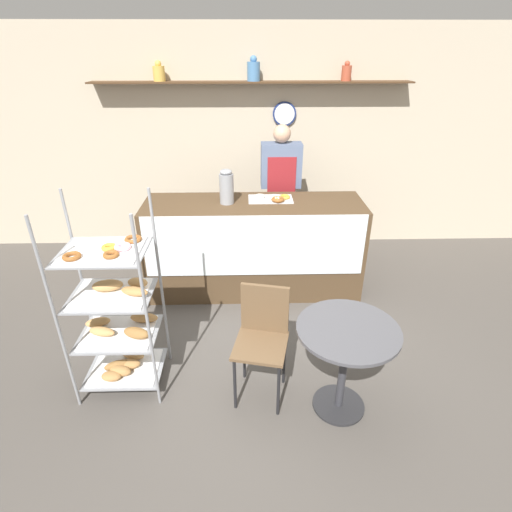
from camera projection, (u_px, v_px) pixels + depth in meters
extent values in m
plane|color=#4C4742|center=(257.00, 372.00, 3.36)|extent=(14.00, 14.00, 0.00)
cube|color=beige|center=(252.00, 143.00, 5.04)|extent=(10.00, 0.06, 2.70)
cube|color=#4C331E|center=(252.00, 82.00, 4.57)|extent=(3.70, 0.24, 0.02)
cylinder|color=gold|center=(159.00, 74.00, 4.50)|extent=(0.13, 0.13, 0.16)
sphere|color=gold|center=(158.00, 64.00, 4.46)|extent=(0.07, 0.07, 0.07)
cylinder|color=#4C7FB2|center=(254.00, 72.00, 4.52)|extent=(0.14, 0.14, 0.20)
sphere|color=#4C7FB2|center=(254.00, 59.00, 4.46)|extent=(0.08, 0.08, 0.08)
cylinder|color=#B24C33|center=(346.00, 73.00, 4.55)|extent=(0.11, 0.11, 0.16)
sphere|color=#B24C33|center=(347.00, 63.00, 4.51)|extent=(0.06, 0.06, 0.06)
cylinder|color=navy|center=(284.00, 114.00, 4.84)|extent=(0.28, 0.03, 0.28)
cylinder|color=white|center=(285.00, 114.00, 4.82)|extent=(0.24, 0.00, 0.24)
cube|color=#4C3823|center=(254.00, 247.00, 4.33)|extent=(2.28, 0.69, 1.01)
cube|color=silver|center=(255.00, 246.00, 3.94)|extent=(2.19, 0.01, 0.65)
cylinder|color=gray|center=(57.00, 322.00, 2.70)|extent=(0.02, 0.02, 1.56)
cylinder|color=gray|center=(147.00, 321.00, 2.72)|extent=(0.02, 0.02, 1.56)
cylinder|color=gray|center=(83.00, 284.00, 3.14)|extent=(0.02, 0.02, 1.56)
cylinder|color=gray|center=(161.00, 283.00, 3.15)|extent=(0.02, 0.02, 1.56)
cube|color=gray|center=(126.00, 368.00, 3.24)|extent=(0.59, 0.47, 0.01)
cube|color=white|center=(126.00, 367.00, 3.23)|extent=(0.52, 0.42, 0.01)
ellipsoid|color=olive|center=(118.00, 365.00, 3.18)|extent=(0.23, 0.14, 0.08)
ellipsoid|color=#B27F47|center=(127.00, 364.00, 3.20)|extent=(0.21, 0.11, 0.07)
ellipsoid|color=#B27F47|center=(111.00, 376.00, 3.09)|extent=(0.16, 0.11, 0.07)
ellipsoid|color=tan|center=(133.00, 355.00, 3.30)|extent=(0.20, 0.12, 0.06)
ellipsoid|color=#B27F47|center=(120.00, 371.00, 3.13)|extent=(0.19, 0.12, 0.08)
cube|color=gray|center=(119.00, 334.00, 3.07)|extent=(0.59, 0.47, 0.01)
cube|color=white|center=(119.00, 333.00, 3.06)|extent=(0.52, 0.42, 0.01)
ellipsoid|color=#B27F47|center=(144.00, 318.00, 3.15)|extent=(0.22, 0.09, 0.08)
ellipsoid|color=olive|center=(136.00, 333.00, 2.99)|extent=(0.22, 0.15, 0.08)
ellipsoid|color=tan|center=(98.00, 322.00, 3.12)|extent=(0.20, 0.14, 0.06)
ellipsoid|color=tan|center=(102.00, 331.00, 3.01)|extent=(0.22, 0.12, 0.07)
cube|color=gray|center=(112.00, 295.00, 2.91)|extent=(0.59, 0.47, 0.01)
cube|color=white|center=(111.00, 294.00, 2.90)|extent=(0.52, 0.42, 0.01)
ellipsoid|color=tan|center=(138.00, 283.00, 2.96)|extent=(0.16, 0.10, 0.07)
ellipsoid|color=tan|center=(108.00, 286.00, 2.91)|extent=(0.23, 0.13, 0.09)
ellipsoid|color=#B27F47|center=(135.00, 291.00, 2.86)|extent=(0.22, 0.14, 0.06)
cube|color=gray|center=(103.00, 252.00, 2.74)|extent=(0.59, 0.47, 0.01)
cube|color=white|center=(103.00, 250.00, 2.73)|extent=(0.52, 0.42, 0.01)
torus|color=brown|center=(111.00, 255.00, 2.63)|extent=(0.10, 0.10, 0.03)
torus|color=brown|center=(72.00, 256.00, 2.61)|extent=(0.12, 0.12, 0.03)
torus|color=gold|center=(109.00, 247.00, 2.73)|extent=(0.10, 0.10, 0.03)
torus|color=#EAB2C1|center=(122.00, 247.00, 2.73)|extent=(0.11, 0.11, 0.04)
torus|color=brown|center=(133.00, 239.00, 2.85)|extent=(0.12, 0.12, 0.03)
cube|color=#282833|center=(279.00, 225.00, 4.87)|extent=(0.27, 0.19, 1.00)
cube|color=slate|center=(281.00, 165.00, 4.52)|extent=(0.46, 0.22, 0.49)
cube|color=maroon|center=(282.00, 176.00, 4.46)|extent=(0.32, 0.01, 0.41)
sphere|color=tan|center=(282.00, 134.00, 4.36)|extent=(0.20, 0.20, 0.20)
cylinder|color=#262628|center=(338.00, 405.00, 3.05)|extent=(0.39, 0.39, 0.02)
cylinder|color=#333338|center=(343.00, 369.00, 2.88)|extent=(0.06, 0.06, 0.69)
cylinder|color=#4C4C51|center=(348.00, 330.00, 2.71)|extent=(0.71, 0.71, 0.02)
cylinder|color=black|center=(235.00, 384.00, 2.93)|extent=(0.02, 0.02, 0.48)
cylinder|color=black|center=(278.00, 390.00, 2.87)|extent=(0.02, 0.02, 0.48)
cylinder|color=black|center=(244.00, 355.00, 3.21)|extent=(0.02, 0.02, 0.48)
cylinder|color=black|center=(284.00, 360.00, 3.16)|extent=(0.02, 0.02, 0.48)
cube|color=brown|center=(261.00, 346.00, 2.92)|extent=(0.45, 0.45, 0.02)
cube|color=brown|center=(265.00, 308.00, 2.98)|extent=(0.36, 0.11, 0.40)
cylinder|color=gray|center=(227.00, 189.00, 4.02)|extent=(0.14, 0.14, 0.30)
ellipsoid|color=gray|center=(226.00, 172.00, 3.94)|extent=(0.12, 0.12, 0.06)
cube|color=silver|center=(271.00, 199.00, 4.18)|extent=(0.46, 0.27, 0.01)
torus|color=gold|center=(284.00, 197.00, 4.18)|extent=(0.12, 0.12, 0.03)
torus|color=silver|center=(260.00, 196.00, 4.20)|extent=(0.11, 0.11, 0.03)
torus|color=brown|center=(278.00, 199.00, 4.10)|extent=(0.14, 0.14, 0.04)
torus|color=tan|center=(280.00, 199.00, 4.11)|extent=(0.11, 0.11, 0.03)
torus|color=silver|center=(275.00, 197.00, 4.16)|extent=(0.13, 0.13, 0.03)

